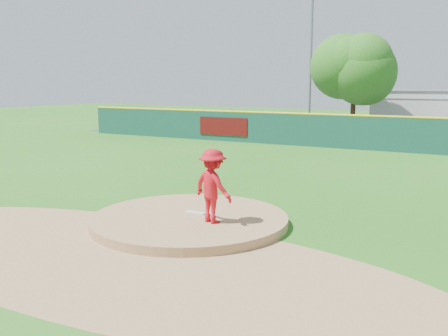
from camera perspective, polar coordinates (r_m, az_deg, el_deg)
The scene contains 12 objects.
ground at distance 14.09m, azimuth -3.96°, elevation -6.43°, with size 120.00×120.00×0.00m, color #286B19.
pitchers_mound at distance 14.09m, azimuth -3.96°, elevation -6.43°, with size 5.50×5.50×0.50m, color #9E774C.
pitching_rubber at distance 14.26m, azimuth -3.32°, elevation -5.10°, with size 0.60×0.15×0.04m, color white.
infield_dirt_arc at distance 11.81m, azimuth -11.99°, elevation -9.85°, with size 15.40×15.40×0.01m, color #9E774C.
parking_lot at distance 39.25m, azimuth 17.96°, elevation 3.58°, with size 44.00×16.00×0.02m, color #38383A.
pitcher at distance 13.14m, azimuth -1.29°, elevation -2.05°, with size 1.27×0.73×1.97m, color red.
van at distance 33.61m, azimuth 15.83°, elevation 3.88°, with size 2.22×4.81×1.34m, color white.
fence_banners at distance 30.51m, azimuth 13.37°, elevation 4.01°, with size 19.83×0.04×1.20m.
playground_slide at distance 39.35m, azimuth -4.00°, elevation 5.27°, with size 1.08×3.04×1.68m.
outfield_fence at distance 30.39m, azimuth 14.78°, elevation 4.10°, with size 40.00×0.14×2.07m.
deciduous_tree at distance 37.54m, azimuth 14.69°, elevation 10.43°, with size 5.60×5.60×7.36m.
light_pole_left at distance 40.67m, azimuth 9.91°, elevation 12.63°, with size 1.75×0.25×11.00m.
Camera 1 is at (7.37, -11.35, 3.93)m, focal length 40.00 mm.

